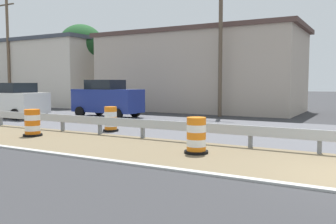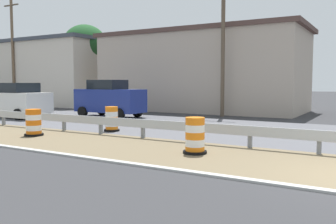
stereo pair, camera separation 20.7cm
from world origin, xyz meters
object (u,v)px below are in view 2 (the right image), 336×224
Objects in this scene: traffic_barrel_close at (195,137)px; traffic_barrel_mid at (112,120)px; traffic_barrel_far at (34,124)px; utility_pole_near at (223,45)px; car_mid_far_lane at (110,99)px; utility_pole_mid at (13,51)px; car_lead_near_lane at (17,100)px.

traffic_barrel_mid is (2.62, 5.24, -0.01)m from traffic_barrel_close.
utility_pole_near is (11.30, -3.32, 3.84)m from traffic_barrel_far.
car_mid_far_lane reaches higher than traffic_barrel_close.
utility_pole_mid reaches higher than traffic_barrel_far.
traffic_barrel_close is 7.02m from traffic_barrel_far.
traffic_barrel_close is at bearing -116.14° from utility_pole_mid.
traffic_barrel_far is 20.57m from utility_pole_mid.
utility_pole_mid is (4.01, 14.14, 3.69)m from car_mid_far_lane.
utility_pole_mid is (11.51, 16.49, 4.33)m from traffic_barrel_far.
traffic_barrel_close is 12.04m from car_mid_far_lane.
car_lead_near_lane is at bearing 72.03° from traffic_barrel_close.
traffic_barrel_far is (0.03, 7.02, -0.01)m from traffic_barrel_close.
utility_pole_mid is (0.22, 19.81, 0.49)m from utility_pole_near.
utility_pole_mid reaches higher than traffic_barrel_close.
traffic_barrel_close reaches higher than traffic_barrel_far.
traffic_barrel_mid is at bearing 168.67° from car_lead_near_lane.
traffic_barrel_mid is 6.45m from car_mid_far_lane.
traffic_barrel_far is at bearing 163.64° from utility_pole_near.
car_lead_near_lane is at bearing -145.84° from car_mid_far_lane.
traffic_barrel_close is 5.86m from traffic_barrel_mid.
utility_pole_near is (8.70, -1.53, 3.84)m from traffic_barrel_mid.
traffic_barrel_close is at bearing -161.87° from utility_pole_near.
traffic_barrel_far is at bearing -124.92° from utility_pole_mid.
traffic_barrel_far is at bearing 147.94° from car_lead_near_lane.
traffic_barrel_close is at bearing -116.57° from traffic_barrel_mid.
traffic_barrel_mid is 9.64m from utility_pole_near.
traffic_barrel_close is 0.25× the size of car_mid_far_lane.
traffic_barrel_far is 0.13× the size of utility_pole_near.
utility_pole_mid is (11.54, 23.51, 4.32)m from traffic_barrel_close.
car_lead_near_lane is at bearing 56.96° from traffic_barrel_far.
utility_pole_mid is (7.03, 9.60, 3.77)m from car_lead_near_lane.
car_mid_far_lane is (7.50, 2.35, 0.64)m from traffic_barrel_far.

